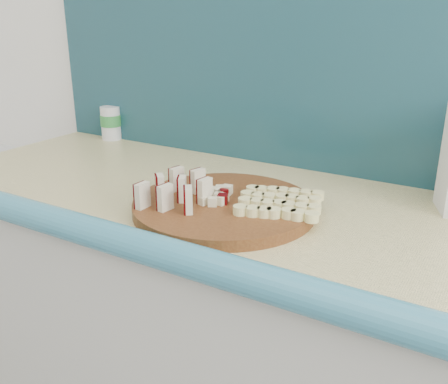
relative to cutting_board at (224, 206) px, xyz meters
name	(u,v)px	position (x,y,z in m)	size (l,w,h in m)	color
backsplash	(423,79)	(0.29, 0.37, 0.24)	(2.20, 0.02, 0.50)	teal
cutting_board	(224,206)	(0.00, 0.00, 0.00)	(0.38, 0.38, 0.02)	#4B2410
apple_wedges	(177,190)	(-0.08, -0.05, 0.04)	(0.12, 0.17, 0.05)	beige
apple_chunks	(213,196)	(-0.02, -0.01, 0.02)	(0.06, 0.06, 0.02)	beige
banana_slices	(279,202)	(0.11, 0.03, 0.02)	(0.19, 0.18, 0.02)	#ECE290
canister	(111,122)	(-0.63, 0.34, 0.04)	(0.07, 0.07, 0.11)	silver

